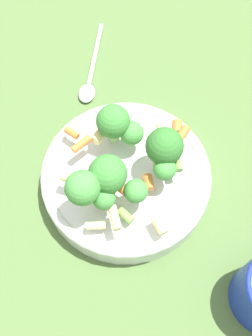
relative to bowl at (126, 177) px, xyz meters
The scene contains 4 objects.
ground_plane 0.02m from the bowl, ahead, with size 3.00×3.00×0.00m, color #4C6B38.
bowl is the anchor object (origin of this frame).
pasta_salad 0.06m from the bowl, 99.60° to the right, with size 0.17×0.18×0.08m.
spoon 0.20m from the bowl, 124.03° to the left, with size 0.04×0.17×0.01m.
Camera 1 is at (0.07, -0.22, 0.51)m, focal length 42.00 mm.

